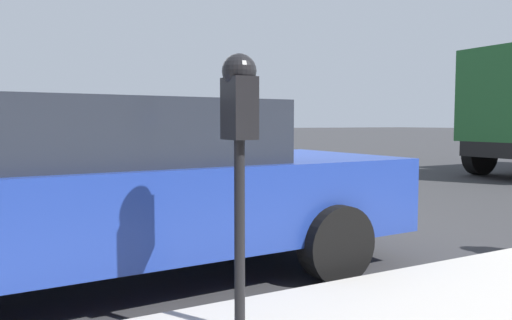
# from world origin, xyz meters

# --- Properties ---
(ground_plane) EXTENTS (220.00, 220.00, 0.00)m
(ground_plane) POSITION_xyz_m (0.00, 0.00, 0.00)
(ground_plane) COLOR #333335
(parking_meter) EXTENTS (0.21, 0.19, 1.55)m
(parking_meter) POSITION_xyz_m (-2.67, 0.92, 1.31)
(parking_meter) COLOR black
(parking_meter) RESTS_ON sidewalk
(car_blue) EXTENTS (2.19, 5.04, 1.48)m
(car_blue) POSITION_xyz_m (-1.06, 1.30, 0.79)
(car_blue) COLOR navy
(car_blue) RESTS_ON ground_plane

